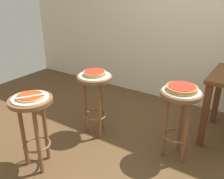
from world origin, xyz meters
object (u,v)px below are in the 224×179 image
object	(u,v)px
serving_plate_foreground	(30,98)
pizza_server_knife	(30,96)
stool_foreground	(33,118)
pizza_leftside	(182,88)
pizza_foreground	(30,96)
serving_plate_leftside	(181,91)
serving_plate_middle	(95,76)
pizza_middle	(94,73)
stool_middle	(95,92)
stool_leftside	(179,110)

from	to	relation	value
serving_plate_foreground	pizza_server_knife	bearing A→B (deg)	-33.69
stool_foreground	pizza_leftside	xyz separation A→B (m)	(1.01, 0.84, 0.22)
serving_plate_foreground	pizza_foreground	distance (m)	0.02
stool_foreground	pizza_server_knife	distance (m)	0.22
serving_plate_foreground	serving_plate_leftside	bearing A→B (deg)	39.76
stool_foreground	serving_plate_middle	world-z (taller)	serving_plate_middle
pizza_foreground	pizza_middle	world-z (taller)	pizza_middle
serving_plate_foreground	pizza_leftside	xyz separation A→B (m)	(1.01, 0.84, 0.03)
pizza_middle	serving_plate_leftside	xyz separation A→B (m)	(0.89, 0.10, -0.03)
stool_middle	pizza_leftside	bearing A→B (deg)	6.63
pizza_foreground	serving_plate_leftside	bearing A→B (deg)	39.76
stool_middle	stool_leftside	xyz separation A→B (m)	(0.89, 0.10, 0.00)
pizza_foreground	pizza_leftside	distance (m)	1.31
serving_plate_middle	serving_plate_leftside	bearing A→B (deg)	6.63
stool_middle	pizza_leftside	distance (m)	0.92
stool_middle	serving_plate_leftside	distance (m)	0.92
stool_leftside	pizza_middle	bearing A→B (deg)	-173.37
stool_foreground	pizza_foreground	xyz separation A→B (m)	(-0.00, -0.00, 0.21)
serving_plate_foreground	pizza_foreground	bearing A→B (deg)	0.00
pizza_middle	pizza_leftside	world-z (taller)	same
stool_foreground	serving_plate_foreground	bearing A→B (deg)	-153.43
pizza_middle	pizza_leftside	xyz separation A→B (m)	(0.89, 0.10, 0.00)
pizza_foreground	pizza_middle	bearing A→B (deg)	81.13
serving_plate_middle	stool_leftside	distance (m)	0.92
serving_plate_foreground	pizza_middle	distance (m)	0.74
serving_plate_leftside	pizza_leftside	world-z (taller)	pizza_leftside
serving_plate_leftside	serving_plate_foreground	bearing A→B (deg)	-140.24
serving_plate_foreground	serving_plate_middle	world-z (taller)	same
pizza_leftside	pizza_server_knife	size ratio (longest dim) A/B	1.26
pizza_foreground	serving_plate_middle	world-z (taller)	pizza_foreground
stool_foreground	serving_plate_leftside	bearing A→B (deg)	39.76
serving_plate_middle	stool_leftside	size ratio (longest dim) A/B	0.49
serving_plate_foreground	pizza_foreground	xyz separation A→B (m)	(0.00, 0.00, 0.02)
pizza_middle	stool_leftside	size ratio (longest dim) A/B	0.34
serving_plate_middle	pizza_server_knife	xyz separation A→B (m)	(-0.08, -0.75, 0.03)
serving_plate_foreground	serving_plate_leftside	size ratio (longest dim) A/B	0.91
pizza_server_knife	serving_plate_leftside	bearing A→B (deg)	-15.68
serving_plate_foreground	pizza_server_knife	world-z (taller)	pizza_server_knife
pizza_foreground	serving_plate_foreground	bearing A→B (deg)	0.00
pizza_foreground	serving_plate_leftside	world-z (taller)	pizza_foreground
stool_leftside	serving_plate_leftside	bearing A→B (deg)	63.43
stool_foreground	stool_middle	world-z (taller)	same
pizza_server_knife	serving_plate_middle	bearing A→B (deg)	26.63
serving_plate_foreground	serving_plate_middle	distance (m)	0.74
stool_middle	serving_plate_foreground	bearing A→B (deg)	-98.87
pizza_middle	stool_leftside	bearing A→B (deg)	6.63
serving_plate_leftside	pizza_server_knife	bearing A→B (deg)	-138.71
serving_plate_foreground	serving_plate_middle	size ratio (longest dim) A/B	0.92
stool_leftside	serving_plate_foreground	bearing A→B (deg)	-140.24
serving_plate_foreground	stool_leftside	bearing A→B (deg)	39.76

